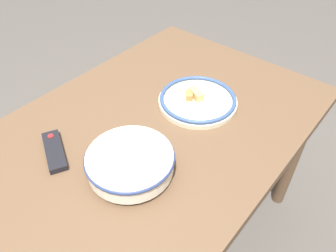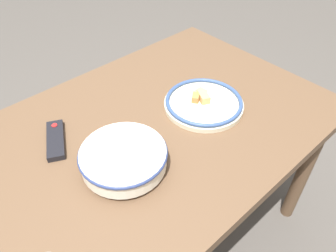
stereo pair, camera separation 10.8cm
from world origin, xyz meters
name	(u,v)px [view 2 (the right image)]	position (x,y,z in m)	size (l,w,h in m)	color
ground_plane	(142,245)	(0.00, 0.00, 0.00)	(8.00, 8.00, 0.00)	#4C4742
dining_table	(132,154)	(0.00, 0.00, 0.64)	(1.48, 0.87, 0.72)	brown
noodle_bowl	(124,158)	(-0.09, -0.09, 0.76)	(0.26, 0.26, 0.07)	silver
food_plate	(204,103)	(0.30, -0.05, 0.73)	(0.29, 0.29, 0.05)	beige
tv_remote	(56,140)	(-0.19, 0.15, 0.73)	(0.13, 0.18, 0.02)	black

